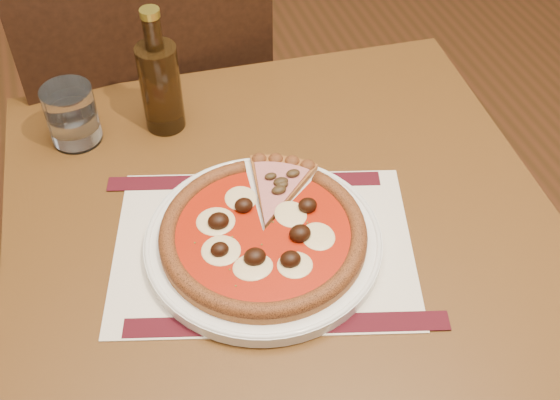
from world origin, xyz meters
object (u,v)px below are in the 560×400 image
at_px(pizza, 263,233).
at_px(bottle, 160,83).
at_px(table, 284,267).
at_px(plate, 263,242).
at_px(water_glass, 72,115).
at_px(chair_far, 149,112).

xyz_separation_m(pizza, bottle, (-0.08, 0.31, 0.05)).
distance_m(table, bottle, 0.35).
relative_size(plate, bottle, 1.53).
bearing_deg(water_glass, table, -47.11).
distance_m(chair_far, bottle, 0.40).
bearing_deg(plate, water_glass, 124.94).
bearing_deg(bottle, plate, -76.08).
distance_m(chair_far, plate, 0.63).
xyz_separation_m(pizza, water_glass, (-0.22, 0.32, 0.02)).
bearing_deg(plate, pizza, -119.15).
xyz_separation_m(chair_far, plate, (0.08, -0.59, 0.20)).
height_order(chair_far, water_glass, chair_far).
xyz_separation_m(table, chair_far, (-0.12, 0.56, -0.09)).
relative_size(pizza, water_glass, 2.92).
height_order(table, chair_far, chair_far).
bearing_deg(pizza, bottle, 103.85).
bearing_deg(bottle, table, -66.68).
relative_size(chair_far, plate, 2.94).
distance_m(table, pizza, 0.14).
bearing_deg(plate, bottle, 103.92).
relative_size(chair_far, pizza, 3.39).
bearing_deg(table, bottle, 113.32).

